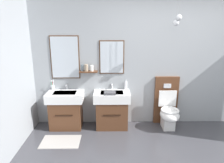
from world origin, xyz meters
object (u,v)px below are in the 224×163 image
Objects in this scene: vanity_sink_right at (112,108)px; toothbrush_cup at (53,87)px; toilet at (168,109)px; soap_dispenser at (126,85)px; folded_hand_towel at (110,93)px; vanity_sink_left at (66,109)px.

toothbrush_cup reaches higher than vanity_sink_right.
toilet is 0.96m from soap_dispenser.
toothbrush_cup is (-1.19, 0.16, 0.41)m from vanity_sink_right.
vanity_sink_right is 3.54× the size of toothbrush_cup.
soap_dispenser is 0.44m from folded_hand_towel.
vanity_sink_left is at bearing 171.30° from folded_hand_towel.
soap_dispenser is (1.47, 0.01, 0.03)m from toothbrush_cup.
soap_dispenser is at bearing 30.25° from vanity_sink_right.
toothbrush_cup is (-0.27, 0.16, 0.41)m from vanity_sink_left.
vanity_sink_left is at bearing -29.58° from toothbrush_cup.
toothbrush_cup reaches higher than soap_dispenser.
vanity_sink_left is 1.29m from soap_dispenser.
soap_dispenser is (1.20, 0.17, 0.43)m from vanity_sink_left.
folded_hand_towel is (-0.32, -0.30, -0.06)m from soap_dispenser.
soap_dispenser is 0.90× the size of folded_hand_towel.
folded_hand_towel reaches higher than vanity_sink_left.
toilet is 4.55× the size of folded_hand_towel.
vanity_sink_left is at bearing 180.00° from vanity_sink_right.
folded_hand_towel is (-1.16, -0.13, 0.38)m from toilet.
vanity_sink_left is 0.92m from vanity_sink_right.
toothbrush_cup is at bearing 165.87° from folded_hand_towel.
toilet is at bearing 6.30° from folded_hand_towel.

